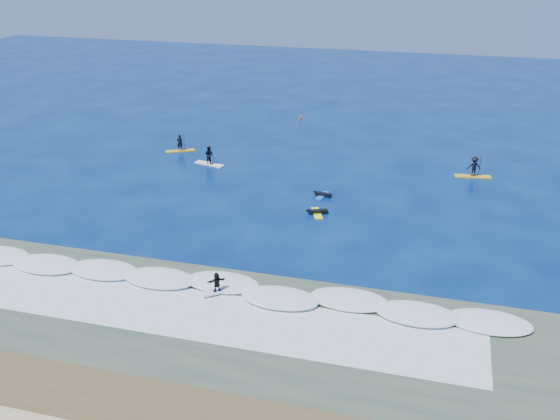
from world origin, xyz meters
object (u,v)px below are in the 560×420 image
(sup_paddler_center, at_px, (209,157))
(sup_paddler_right, at_px, (474,168))
(sup_paddler_left, at_px, (180,145))
(prone_paddler_far, at_px, (322,195))
(marker_buoy, at_px, (300,118))
(wave_surfer, at_px, (217,284))
(prone_paddler_near, at_px, (317,212))

(sup_paddler_center, xyz_separation_m, sup_paddler_right, (24.30, 3.14, 0.08))
(sup_paddler_left, xyz_separation_m, prone_paddler_far, (16.35, -7.92, -0.49))
(sup_paddler_right, bearing_deg, marker_buoy, 135.01)
(sup_paddler_left, distance_m, sup_paddler_right, 28.60)
(sup_paddler_left, height_order, marker_buoy, sup_paddler_left)
(sup_paddler_left, distance_m, wave_surfer, 28.32)
(sup_paddler_center, bearing_deg, prone_paddler_near, -20.39)
(sup_paddler_right, distance_m, prone_paddler_far, 14.71)
(marker_buoy, bearing_deg, prone_paddler_far, -72.03)
(marker_buoy, bearing_deg, sup_paddler_left, -121.77)
(prone_paddler_near, bearing_deg, marker_buoy, -4.64)
(wave_surfer, bearing_deg, sup_paddler_right, 21.30)
(sup_paddler_left, height_order, prone_paddler_far, sup_paddler_left)
(sup_paddler_left, distance_m, sup_paddler_center, 5.22)
(prone_paddler_near, xyz_separation_m, wave_surfer, (-3.33, -13.40, 0.62))
(sup_paddler_right, xyz_separation_m, marker_buoy, (-19.56, 14.42, -0.62))
(sup_paddler_left, bearing_deg, prone_paddler_far, -54.92)
(wave_surfer, distance_m, marker_buoy, 39.82)
(wave_surfer, bearing_deg, sup_paddler_left, 80.63)
(marker_buoy, bearing_deg, wave_surfer, -83.80)
(sup_paddler_left, relative_size, prone_paddler_far, 1.40)
(sup_paddler_right, xyz_separation_m, prone_paddler_far, (-12.25, -8.11, -0.73))
(prone_paddler_near, bearing_deg, sup_paddler_left, 34.33)
(prone_paddler_near, height_order, wave_surfer, wave_surfer)
(sup_paddler_center, distance_m, prone_paddler_far, 13.05)
(wave_surfer, bearing_deg, marker_buoy, 58.72)
(prone_paddler_far, xyz_separation_m, marker_buoy, (-7.31, 22.52, 0.11))
(sup_paddler_left, height_order, sup_paddler_right, sup_paddler_right)
(sup_paddler_left, height_order, wave_surfer, sup_paddler_left)
(sup_paddler_left, bearing_deg, wave_surfer, -90.95)
(sup_paddler_left, relative_size, wave_surfer, 1.61)
(sup_paddler_center, bearing_deg, wave_surfer, -53.21)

